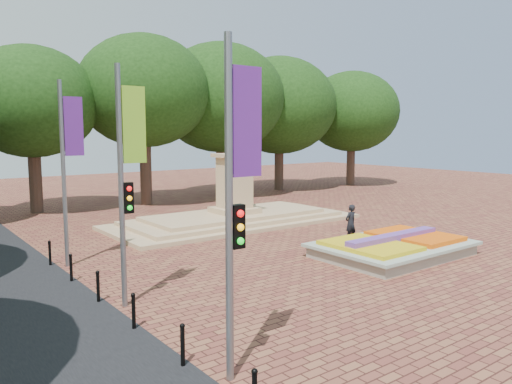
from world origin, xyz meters
The scene contains 7 objects.
ground centered at (0.00, 0.00, 0.00)m, with size 90.00×90.00×0.00m, color brown.
flower_bed centered at (1.03, -2.00, 0.38)m, with size 6.30×4.30×0.91m.
monument centered at (0.00, 8.00, 0.88)m, with size 14.00×6.00×6.40m.
tree_row_back centered at (2.33, 18.00, 6.67)m, with size 44.80×8.80×10.43m.
banner_poles centered at (-10.08, -1.31, 3.88)m, with size 0.88×11.17×7.00m.
bollard_row centered at (-10.70, -1.50, 0.53)m, with size 0.12×13.12×0.98m.
pedestrian centered at (1.65, 0.91, 0.87)m, with size 0.64×0.42×1.74m, color black.
Camera 1 is at (-15.71, -14.62, 5.11)m, focal length 35.00 mm.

